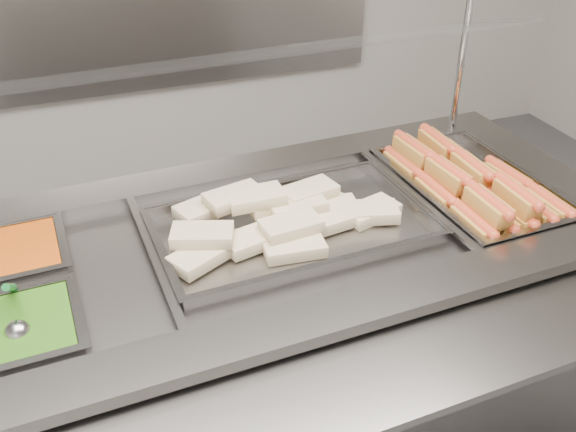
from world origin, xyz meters
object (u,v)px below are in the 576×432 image
object	(u,v)px
pan_hotdogs	(471,194)
steam_counter	(272,356)
serving_spoon	(17,324)
pan_wraps	(292,231)
sneeze_guard	(236,62)

from	to	relation	value
pan_hotdogs	steam_counter	bearing A→B (deg)	-177.92
steam_counter	pan_hotdogs	world-z (taller)	pan_hotdogs
pan_hotdogs	serving_spoon	distance (m)	1.35
serving_spoon	steam_counter	bearing A→B (deg)	15.78
steam_counter	pan_wraps	distance (m)	0.46
sneeze_guard	serving_spoon	xyz separation A→B (m)	(-0.65, -0.42, -0.38)
pan_wraps	serving_spoon	size ratio (longest dim) A/B	3.91
steam_counter	pan_wraps	xyz separation A→B (m)	(0.06, 0.00, 0.46)
steam_counter	pan_wraps	size ratio (longest dim) A/B	2.75
sneeze_guard	pan_wraps	xyz separation A→B (m)	(0.07, -0.23, -0.42)
pan_hotdogs	pan_wraps	xyz separation A→B (m)	(-0.61, -0.02, 0.02)
sneeze_guard	serving_spoon	world-z (taller)	sneeze_guard
sneeze_guard	pan_wraps	bearing A→B (deg)	-72.57
steam_counter	pan_wraps	world-z (taller)	pan_wraps
pan_wraps	serving_spoon	bearing A→B (deg)	-165.40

